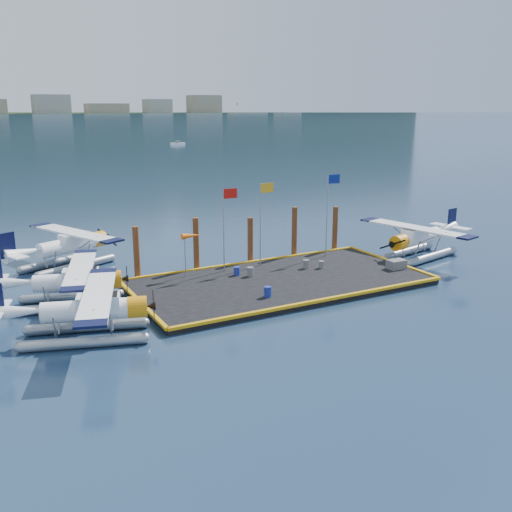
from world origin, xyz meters
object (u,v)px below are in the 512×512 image
Objects in this scene: seaplane_a at (91,313)px; piling_2 at (250,242)px; windsock at (191,237)px; piling_3 at (294,233)px; piling_4 at (335,230)px; seaplane_b at (75,284)px; flagpole_red at (226,217)px; seaplane_c at (71,247)px; piling_1 at (196,246)px; drum_4 at (321,265)px; crate at (396,264)px; drum_3 at (268,292)px; drum_0 at (250,272)px; flagpole_blue at (329,203)px; drum_2 at (306,264)px; flagpole_yellow at (263,212)px; seaplane_d at (417,240)px; drum_5 at (237,271)px.

piling_2 reaches higher than seaplane_a.
seaplane_a is at bearing -139.84° from windsock.
piling_3 is 4.00m from piling_4.
flagpole_red reaches higher than seaplane_b.
piling_1 reaches higher than seaplane_c.
crate is at bearing -29.11° from drum_4.
drum_4 is at bearing -94.58° from piling_3.
drum_3 is at bearing -130.69° from piling_3.
drum_0 is 4.85m from windsock.
drum_0 is (11.90, -0.61, -0.70)m from seaplane_b.
piling_3 is (9.53, 1.60, -1.08)m from windsock.
piling_3 is at bearing 143.93° from flagpole_blue.
flagpole_blue reaches higher than piling_3.
flagpole_blue is 3.72m from piling_3.
crate is 7.24m from piling_4.
drum_2 is 1.14m from drum_4.
piling_3 is (-4.50, 7.11, 1.42)m from crate.
drum_4 is at bearing -6.76° from drum_0.
seaplane_c is at bearing -173.07° from seaplane_b.
drum_4 is 9.93m from windsock.
crate is (22.64, 1.76, -0.75)m from seaplane_a.
seaplane_b is at bearing 175.84° from drum_4.
flagpole_yellow is 8.35m from piling_4.
drum_0 is at bearing -135.28° from flagpole_yellow.
crate is at bearing -17.84° from drum_0.
seaplane_c is 2.57× the size of piling_2.
drum_3 is (9.26, -14.45, -0.82)m from seaplane_c.
seaplane_d is (25.26, -10.76, -0.01)m from seaplane_c.
crate is (4.85, -2.70, 0.06)m from drum_4.
drum_2 is at bearing -15.61° from windsock.
flagpole_blue is 1.71× the size of piling_2.
seaplane_a is at bearing -176.67° from drum_3.
flagpole_blue is at bearing 110.57° from seaplane_b.
piling_4 is (10.79, 1.60, -2.40)m from flagpole_red.
piling_4 is at bearing 11.60° from flagpole_yellow.
seaplane_d is 15.70m from drum_5.
flagpole_blue is 3.61m from piling_4.
seaplane_b is at bearing 169.92° from crate.
seaplane_b is 11.21m from drum_5.
piling_3 is (3.80, 1.60, -2.36)m from flagpole_yellow.
piling_4 reaches higher than seaplane_c.
drum_5 is at bearing -59.02° from piling_1.
piling_1 is (-7.14, 3.88, 1.38)m from drum_2.
seaplane_a is 17.52m from drum_2.
seaplane_d is 7.53× the size of crate.
piling_2 is (2.79, 1.60, -2.50)m from flagpole_red.
flagpole_red is at bearing 114.08° from seaplane_b.
seaplane_c reaches higher than drum_2.
seaplane_a is 15.20m from seaplane_c.
flagpole_red is 1.43× the size of piling_1.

